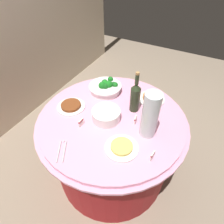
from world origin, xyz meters
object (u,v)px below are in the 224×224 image
Objects in this scene: decorative_fruit_vase at (150,117)px; label_placard_rear at (81,122)px; label_placard_mid at (135,119)px; plate_stack at (106,115)px; food_plate_stir_fry at (71,106)px; wine_bottle at (135,97)px; serving_tongs at (62,150)px; food_plate_noodles at (122,147)px; broccoli_bowl at (106,87)px; label_placard_front at (153,155)px; food_plate_peanuts at (151,98)px.

decorative_fruit_vase is 6.18× the size of label_placard_rear.
label_placard_mid is at bearing 64.19° from decorative_fruit_vase.
food_plate_stir_fry is (-0.02, 0.31, -0.03)m from plate_stack.
plate_stack is at bearing 144.12° from wine_bottle.
serving_tongs is 2.92× the size of label_placard_mid.
decorative_fruit_vase is 1.55× the size of food_plate_noodles.
broccoli_bowl is at bearing 58.96° from label_placard_mid.
serving_tongs is at bearing -150.97° from food_plate_stir_fry.
decorative_fruit_vase is 0.18m from label_placard_mid.
wine_bottle is 0.47m from label_placard_front.
plate_stack is 0.26m from wine_bottle.
serving_tongs is 0.24m from label_placard_rear.
plate_stack is 0.95× the size of food_plate_peanuts.
label_placard_mid is at bearing -71.70° from plate_stack.
decorative_fruit_vase is 0.64m from food_plate_stir_fry.
label_placard_mid is (0.23, 0.21, 0.00)m from label_placard_front.
plate_stack is 0.34m from decorative_fruit_vase.
label_placard_rear is at bearing 141.85° from wine_bottle.
label_placard_rear is (0.05, 0.35, 0.02)m from food_plate_noodles.
wine_bottle is 1.53× the size of food_plate_peanuts.
broccoli_bowl is at bearing 72.20° from wine_bottle.
serving_tongs is at bearing -174.53° from broccoli_bowl.
food_plate_peanuts is 0.66m from food_plate_stir_fry.
label_placard_mid is 1.00× the size of label_placard_rear.
food_plate_peanuts is 0.62m from label_placard_rear.
wine_bottle is at bearing -35.88° from plate_stack.
plate_stack is 0.29m from food_plate_noodles.
label_placard_mid is at bearing 177.48° from food_plate_peanuts.
label_placard_mid is at bearing 42.46° from label_placard_front.
plate_stack is at bearing -86.30° from food_plate_stir_fry.
food_plate_noodles is at bearing -97.51° from label_placard_rear.
food_plate_stir_fry is at bearing 99.68° from label_placard_mid.
serving_tongs is at bearing 120.79° from food_plate_noodles.
food_plate_stir_fry is 1.00× the size of food_plate_noodles.
label_placard_front is at bearing -83.64° from food_plate_noodles.
broccoli_bowl is 0.68m from serving_tongs.
food_plate_peanuts is 4.00× the size of label_placard_mid.
serving_tongs is at bearing 156.80° from food_plate_peanuts.
food_plate_noodles is at bearing -59.21° from serving_tongs.
label_placard_front is (-0.17, -0.42, -0.01)m from plate_stack.
broccoli_bowl is 0.34m from plate_stack.
food_plate_noodles is 0.35m from label_placard_rear.
food_plate_noodles is at bearing -130.49° from plate_stack.
wine_bottle is 0.23m from food_plate_peanuts.
food_plate_noodles is at bearing -179.70° from food_plate_peanuts.
label_placard_front is 0.54m from label_placard_rear.
plate_stack is 3.82× the size of label_placard_mid.
wine_bottle is at bearing 37.67° from label_placard_front.
serving_tongs is 0.73× the size of food_plate_noodles.
wine_bottle is 2.09× the size of serving_tongs.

